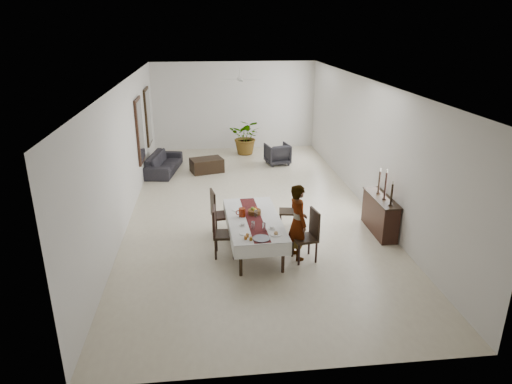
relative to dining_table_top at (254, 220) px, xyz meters
The scene contains 88 objects.
floor 2.42m from the dining_table_top, 86.31° to the left, with size 6.00×12.00×0.00m, color beige.
ceiling 3.44m from the dining_table_top, 86.31° to the left, with size 6.00×12.00×0.02m, color white.
wall_back 8.38m from the dining_table_top, 88.97° to the left, with size 6.00×0.02×3.20m, color silver.
wall_front 3.80m from the dining_table_top, 87.66° to the right, with size 6.00×0.02×3.20m, color silver.
wall_left 3.79m from the dining_table_top, 140.80° to the left, with size 0.02×12.00×3.20m, color silver.
wall_right 4.02m from the dining_table_top, 36.43° to the left, with size 0.02×12.00×3.20m, color silver.
dining_table_top is the anchor object (origin of this frame).
table_leg_fl 1.18m from the dining_table_top, 108.84° to the right, with size 0.06×0.06×0.64m, color black.
table_leg_fr 1.18m from the dining_table_top, 66.63° to the right, with size 0.06×0.06×0.64m, color black.
table_leg_bl 1.18m from the dining_table_top, 113.37° to the left, with size 0.06×0.06×0.64m, color black.
table_leg_br 1.18m from the dining_table_top, 71.16° to the left, with size 0.06×0.06×0.64m, color black.
tablecloth_top 0.03m from the dining_table_top, ahead, with size 1.09×2.37×0.01m, color silver.
tablecloth_drape_left 0.55m from the dining_table_top, behind, with size 0.01×2.37×0.28m, color silver.
tablecloth_drape_right 0.55m from the dining_table_top, ahead, with size 0.01×2.37×0.28m, color silver.
tablecloth_drape_near 1.19m from the dining_table_top, 87.73° to the right, with size 1.09×0.01×0.28m, color white.
tablecloth_drape_far 1.19m from the dining_table_top, 92.27° to the left, with size 1.09×0.01×0.28m, color silver.
table_runner 0.03m from the dining_table_top, behind, with size 0.32×2.30×0.00m, color maroon.
red_pitcher 0.30m from the dining_table_top, 151.30° to the left, with size 0.14×0.14×0.18m, color maroon.
pitcher_handle 0.36m from the dining_table_top, 158.15° to the left, with size 0.11×0.11×0.02m, color #9B160B.
wine_glass_near 0.62m from the dining_table_top, 77.27° to the right, with size 0.06×0.06×0.16m, color white.
wine_glass_mid 0.53m from the dining_table_top, 98.04° to the right, with size 0.06×0.06×0.16m, color white.
wine_glass_far 0.13m from the dining_table_top, 47.27° to the left, with size 0.06×0.06×0.16m, color white.
teacup_right 0.62m from the dining_table_top, 61.17° to the right, with size 0.08×0.08×0.06m, color white.
saucer_right 0.62m from the dining_table_top, 61.17° to the right, with size 0.14×0.14×0.01m, color white.
teacup_left 0.43m from the dining_table_top, 128.33° to the right, with size 0.08×0.08×0.06m, color silver.
saucer_left 0.43m from the dining_table_top, 128.33° to the right, with size 0.14×0.14×0.01m, color silver.
plate_near_right 0.88m from the dining_table_top, 67.60° to the right, with size 0.22×0.22×0.01m, color white.
bread_near_right 0.88m from the dining_table_top, 67.60° to the right, with size 0.08×0.08×0.08m, color tan.
plate_near_left 0.74m from the dining_table_top, 109.53° to the right, with size 0.22×0.22×0.01m, color white.
plate_far_left 0.59m from the dining_table_top, 122.46° to the left, with size 0.22×0.22×0.01m, color white.
serving_tray 0.97m from the dining_table_top, 87.73° to the right, with size 0.33×0.33×0.02m, color #3A3A3E.
jam_jar_a 1.02m from the dining_table_top, 99.25° to the right, with size 0.06×0.06×0.07m, color #895713.
jam_jar_b 0.99m from the dining_table_top, 105.15° to the right, with size 0.06×0.06×0.07m, color #975216.
jam_jar_c 0.88m from the dining_table_top, 104.09° to the right, with size 0.06×0.06×0.07m, color #915215.
fruit_basket 0.25m from the dining_table_top, 80.96° to the left, with size 0.28×0.28×0.09m, color brown.
fruit_red 0.30m from the dining_table_top, 75.76° to the left, with size 0.08×0.08×0.08m, color #AB2511.
fruit_green 0.30m from the dining_table_top, 90.22° to the left, with size 0.07×0.07×0.07m, color olive.
fruit_yellow 0.24m from the dining_table_top, 78.23° to the left, with size 0.08×0.08×0.08m, color yellow.
chair_right_near_seat 1.13m from the dining_table_top, 31.19° to the right, with size 0.45×0.45×0.05m, color black.
chair_right_near_leg_fl 1.44m from the dining_table_top, 31.85° to the right, with size 0.04×0.04×0.44m, color black.
chair_right_near_leg_fr 1.24m from the dining_table_top, 18.31° to the right, with size 0.04×0.04×0.44m, color black.
chair_right_near_leg_bl 1.21m from the dining_table_top, 44.43° to the right, with size 0.04×0.04×0.44m, color black.
chair_right_near_leg_br 0.97m from the dining_table_top, 30.13° to the right, with size 0.04×0.04×0.44m, color black.
chair_right_near_back 1.28m from the dining_table_top, 25.12° to the right, with size 0.45×0.04×0.57m, color black.
chair_right_far_seat 1.33m from the dining_table_top, 47.14° to the left, with size 0.39×0.39×0.04m, color black.
chair_right_far_leg_fl 1.36m from the dining_table_top, 37.08° to the left, with size 0.04×0.04×0.39m, color black.
chair_right_far_leg_fr 1.60m from the dining_table_top, 45.50° to the left, with size 0.04×0.04×0.39m, color black.
chair_right_far_leg_bl 1.18m from the dining_table_top, 49.46° to the left, with size 0.04×0.04×0.39m, color black.
chair_right_far_leg_br 1.44m from the dining_table_top, 56.56° to the left, with size 0.04×0.04×0.39m, color black.
chair_right_far_back 1.41m from the dining_table_top, 41.10° to the left, with size 0.39×0.04×0.50m, color black.
chair_left_near_seat 0.69m from the dining_table_top, 160.65° to the right, with size 0.45×0.45×0.05m, color black.
chair_left_near_leg_fl 0.91m from the dining_table_top, behind, with size 0.04×0.04×0.44m, color black.
chair_left_near_leg_fr 1.01m from the dining_table_top, 154.63° to the right, with size 0.04×0.04×0.44m, color black.
chair_left_near_leg_bl 0.62m from the dining_table_top, behind, with size 0.04×0.04×0.44m, color black.
chair_left_near_leg_br 0.76m from the dining_table_top, 137.63° to the right, with size 0.04×0.04×0.44m, color black.
chair_left_near_back 0.85m from the dining_table_top, 166.09° to the right, with size 0.45×0.04×0.57m, color black.
chair_left_far_seat 1.00m from the dining_table_top, 129.60° to the left, with size 0.45×0.45×0.05m, color black.
chair_left_far_leg_fl 1.31m from the dining_table_top, 132.84° to the left, with size 0.05×0.05×0.45m, color black.
chair_left_far_leg_fr 1.04m from the dining_table_top, 145.13° to the left, with size 0.05×0.05×0.45m, color black.
chair_left_far_leg_bl 1.17m from the dining_table_top, 116.05° to the left, with size 0.05×0.05×0.45m, color black.
chair_left_far_leg_br 0.85m from the dining_table_top, 124.12° to the left, with size 0.05×0.05×0.45m, color black.
chair_left_far_back 1.10m from the dining_table_top, 139.01° to the left, with size 0.45×0.04×0.58m, color black.
woman 0.96m from the dining_table_top, 28.53° to the right, with size 0.57×0.37×1.57m, color gray.
sideboard_body 2.99m from the dining_table_top, 10.12° to the left, with size 0.36×1.37×0.82m, color black.
sideboard_top 2.98m from the dining_table_top, 10.12° to the left, with size 0.40×1.42×0.03m, color black.
candlestick_near_base 2.94m from the dining_table_top, ahead, with size 0.09×0.09×0.03m, color black.
candlestick_near_shaft 2.96m from the dining_table_top, ahead, with size 0.05×0.05×0.46m, color black.
candlestick_near_candle 3.01m from the dining_table_top, ahead, with size 0.03×0.03×0.07m, color beige.
candlestick_mid_base 2.96m from the dining_table_top, ahead, with size 0.09×0.09×0.03m, color black.
candlestick_mid_shaft 3.00m from the dining_table_top, ahead, with size 0.05×0.05×0.59m, color black.
candlestick_mid_candle 3.07m from the dining_table_top, ahead, with size 0.03×0.03×0.07m, color white.
candlestick_far_base 3.03m from the dining_table_top, 14.37° to the left, with size 0.09×0.09×0.03m, color black.
candlestick_far_shaft 3.06m from the dining_table_top, 14.37° to the left, with size 0.05×0.05×0.50m, color black.
candlestick_far_candle 3.12m from the dining_table_top, 14.37° to the left, with size 0.03×0.03×0.07m, color beige.
sofa 6.08m from the dining_table_top, 112.31° to the left, with size 2.02×0.79×0.59m, color #262328.
armchair 6.24m from the dining_table_top, 76.64° to the left, with size 0.75×0.77×0.70m, color #29272D.
coffee_table 5.55m from the dining_table_top, 99.80° to the left, with size 0.99×0.66×0.44m, color black.
potted_plant 7.46m from the dining_table_top, 85.99° to the left, with size 1.16×1.00×1.29m, color #295221.
mirror_frame_near 5.41m from the dining_table_top, 121.84° to the left, with size 0.06×1.05×1.85m, color black.
mirror_glass_near 5.39m from the dining_table_top, 121.52° to the left, with size 0.01×0.90×1.70m, color white.
mirror_frame_far 7.26m from the dining_table_top, 112.99° to the left, with size 0.06×1.05×1.85m, color black.
mirror_glass_far 7.24m from the dining_table_top, 112.73° to the left, with size 0.01×0.90×1.70m, color white.
fan_rod 5.86m from the dining_table_top, 88.39° to the left, with size 0.04×0.04×0.20m, color white.
fan_hub 5.78m from the dining_table_top, 88.39° to the left, with size 0.16×0.16×0.08m, color white.
fan_blade_n 6.10m from the dining_table_top, 88.49° to the left, with size 0.10×0.55×0.01m, color white.
fan_blade_s 5.45m from the dining_table_top, 88.27° to the left, with size 0.10×0.55×0.01m, color silver.
fan_blade_e 5.80m from the dining_table_top, 84.64° to the left, with size 0.55×0.10×0.01m, color white.
fan_blade_w 5.78m from the dining_table_top, 92.15° to the left, with size 0.55×0.10×0.01m, color white.
Camera 1 is at (-1.06, -10.93, 4.51)m, focal length 32.00 mm.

